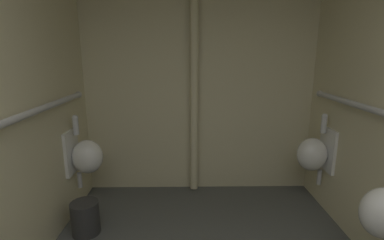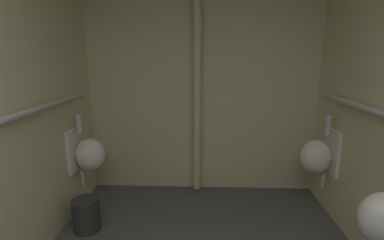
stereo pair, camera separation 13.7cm
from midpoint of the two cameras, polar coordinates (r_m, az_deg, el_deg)
wall_back at (r=3.30m, az=0.24°, el=7.85°), size 2.72×0.06×2.60m
urinal_left_mid at (r=3.09m, az=-21.60°, el=-6.58°), size 0.32×0.30×0.76m
urinal_right_far at (r=3.17m, az=21.92°, el=-6.14°), size 0.32×0.30×0.76m
standpipe_back_wall at (r=3.19m, az=-0.81°, el=7.67°), size 0.09×0.09×2.55m
waste_bin at (r=2.94m, az=-21.70°, el=-17.58°), size 0.25×0.25×0.30m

